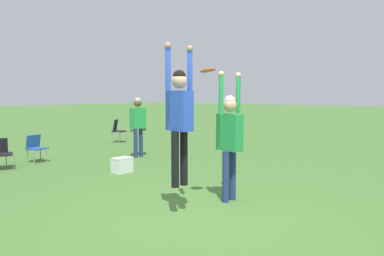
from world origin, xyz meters
TOP-DOWN VIEW (x-y plane):
  - ground_plane at (0.00, 0.00)m, footprint 120.00×120.00m
  - person_jumping at (-0.13, 0.28)m, footprint 0.60×0.47m
  - person_defending at (0.96, 0.10)m, footprint 0.62×0.49m
  - frisbee at (0.50, 0.23)m, footprint 0.26×0.26m
  - camping_chair_1 at (0.65, 6.39)m, footprint 0.52×0.56m
  - camping_chair_3 at (4.87, 8.14)m, footprint 0.67×0.74m
  - person_spectator_near at (3.02, 4.82)m, footprint 0.61×0.40m
  - cooler_box at (1.29, 3.45)m, footprint 0.45×0.32m

SIDE VIEW (x-z plane):
  - ground_plane at x=0.00m, z-range 0.00..0.00m
  - cooler_box at x=1.29m, z-range 0.00..0.36m
  - camping_chair_1 at x=0.65m, z-range 0.07..0.82m
  - camping_chair_3 at x=4.87m, z-range 0.08..0.96m
  - person_spectator_near at x=3.02m, z-range 0.19..1.97m
  - person_defending at x=0.96m, z-range 0.08..2.33m
  - person_jumping at x=-0.13m, z-range 0.51..2.70m
  - frisbee at x=0.50m, z-range 2.22..2.29m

